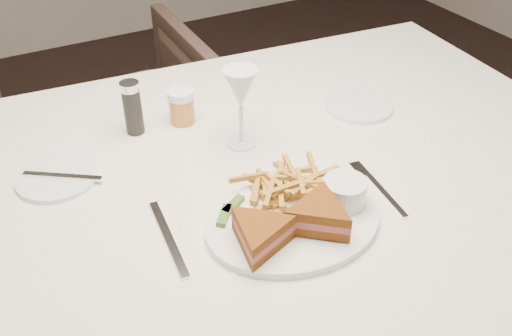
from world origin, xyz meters
name	(u,v)px	position (x,y,z in m)	size (l,w,h in m)	color
table	(246,300)	(-0.06, -0.06, 0.38)	(1.58, 1.06, 0.75)	silver
chair_far	(107,127)	(-0.12, 0.87, 0.37)	(0.72, 0.67, 0.74)	#47342B
table_setting	(268,177)	(-0.05, -0.13, 0.79)	(0.85, 0.63, 0.18)	white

